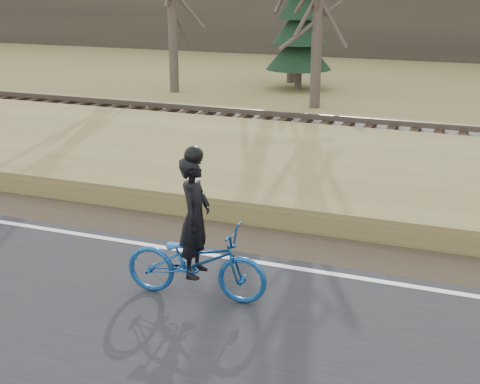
% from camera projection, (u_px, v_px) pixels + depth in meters
% --- Properties ---
extents(ground, '(120.00, 120.00, 0.00)m').
position_uv_depth(ground, '(465.00, 305.00, 9.37)').
color(ground, olive).
rests_on(ground, ground).
extents(edge_line, '(120.00, 0.12, 0.01)m').
position_uv_depth(edge_line, '(466.00, 295.00, 9.53)').
color(edge_line, silver).
rests_on(edge_line, road).
extents(shoulder, '(120.00, 1.60, 0.04)m').
position_uv_depth(shoulder, '(470.00, 270.00, 10.43)').
color(shoulder, '#473A2B').
rests_on(shoulder, ground).
extents(embankment, '(120.00, 5.00, 0.44)m').
position_uv_depth(embankment, '(479.00, 200.00, 13.03)').
color(embankment, olive).
rests_on(embankment, ground).
extents(cyclist, '(2.11, 0.91, 2.20)m').
position_uv_depth(cyclist, '(196.00, 251.00, 9.29)').
color(cyclist, navy).
rests_on(cyclist, road).
extents(bare_tree_far_left, '(0.36, 0.36, 6.66)m').
position_uv_depth(bare_tree_far_left, '(172.00, 4.00, 25.30)').
color(bare_tree_far_left, brown).
rests_on(bare_tree_far_left, ground).
extents(bare_tree_near_left, '(0.36, 0.36, 6.48)m').
position_uv_depth(bare_tree_near_left, '(318.00, 11.00, 22.22)').
color(bare_tree_near_left, brown).
rests_on(bare_tree_near_left, ground).
extents(conifer, '(2.60, 2.60, 5.28)m').
position_uv_depth(conifer, '(300.00, 25.00, 26.21)').
color(conifer, brown).
rests_on(conifer, ground).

